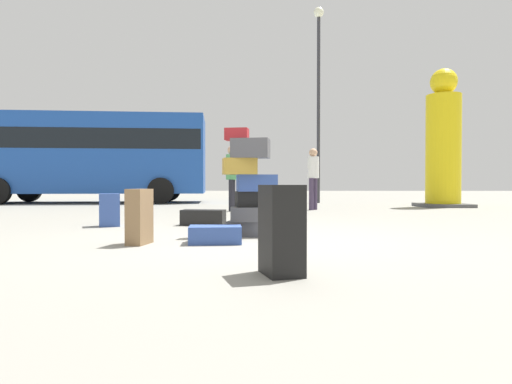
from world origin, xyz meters
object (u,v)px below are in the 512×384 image
suitcase_black_foreground_far (281,230)px  yellow_dummy_statue (443,146)px  suitcase_black_left_side (203,218)px  suitcase_cream_behind_tower (204,216)px  suitcase_tower (253,193)px  person_bearded_onlooker (232,172)px  parked_bus (91,153)px  person_tourist_with_camera (313,173)px  suitcase_navy_upright_blue (215,235)px  lamp_post (319,78)px  suitcase_brown_right_side (139,217)px  suitcase_navy_white_trunk (109,210)px

suitcase_black_foreground_far → yellow_dummy_statue: bearing=45.3°
suitcase_black_left_side → suitcase_cream_behind_tower: size_ratio=1.39×
suitcase_tower → suitcase_black_foreground_far: size_ratio=2.10×
suitcase_black_foreground_far → suitcase_cream_behind_tower: size_ratio=1.32×
person_bearded_onlooker → parked_bus: parked_bus is taller
person_bearded_onlooker → person_tourist_with_camera: person_bearded_onlooker is taller
suitcase_black_foreground_far → person_tourist_with_camera: person_tourist_with_camera is taller
suitcase_tower → suitcase_navy_upright_blue: bearing=-119.1°
suitcase_black_foreground_far → yellow_dummy_statue: (5.09, 9.90, 1.49)m
suitcase_tower → parked_bus: size_ratio=0.17×
person_bearded_onlooker → lamp_post: size_ratio=0.23×
lamp_post → parked_bus: bearing=179.7°
lamp_post → yellow_dummy_statue: bearing=-36.9°
person_bearded_onlooker → person_tourist_with_camera: size_ratio=1.01×
suitcase_cream_behind_tower → yellow_dummy_statue: yellow_dummy_statue is taller
suitcase_brown_right_side → yellow_dummy_statue: yellow_dummy_statue is taller
yellow_dummy_statue → suitcase_black_left_side: bearing=-136.1°
suitcase_navy_white_trunk → suitcase_cream_behind_tower: 1.85m
yellow_dummy_statue → parked_bus: bearing=167.5°
person_tourist_with_camera → yellow_dummy_statue: (4.03, 1.70, 0.86)m
suitcase_brown_right_side → person_bearded_onlooker: size_ratio=0.38×
suitcase_tower → person_bearded_onlooker: bearing=97.9°
suitcase_cream_behind_tower → person_tourist_with_camera: (2.39, 3.27, 0.88)m
suitcase_tower → lamp_post: 10.98m
suitcase_cream_behind_tower → person_tourist_with_camera: 4.14m
lamp_post → suitcase_brown_right_side: bearing=-106.5°
suitcase_cream_behind_tower → lamp_post: bearing=74.3°
suitcase_cream_behind_tower → person_bearded_onlooker: 2.85m
suitcase_tower → person_bearded_onlooker: (-0.72, 5.21, 0.42)m
suitcase_brown_right_side → suitcase_black_foreground_far: bearing=-36.7°
person_bearded_onlooker → yellow_dummy_statue: yellow_dummy_statue is taller
suitcase_brown_right_side → suitcase_navy_upright_blue: bearing=16.1°
suitcase_tower → yellow_dummy_statue: bearing=54.2°
suitcase_tower → person_tourist_with_camera: bearing=76.7°
suitcase_black_foreground_far → person_tourist_with_camera: (1.06, 8.20, 0.63)m
suitcase_black_foreground_far → parked_bus: bearing=100.4°
suitcase_tower → yellow_dummy_statue: yellow_dummy_statue is taller
suitcase_brown_right_side → lamp_post: bearing=82.7°
suitcase_navy_upright_blue → lamp_post: (2.38, 10.78, 4.38)m
suitcase_navy_white_trunk → parked_bus: bearing=91.3°
suitcase_black_left_side → parked_bus: parked_bus is taller
person_tourist_with_camera → parked_bus: bearing=-86.8°
lamp_post → suitcase_black_left_side: bearing=-108.3°
suitcase_black_foreground_far → person_bearded_onlooker: bearing=80.2°
suitcase_tower → suitcase_navy_white_trunk: bearing=152.1°
suitcase_black_foreground_far → person_bearded_onlooker: 7.71m
person_tourist_with_camera → yellow_dummy_statue: 4.46m
suitcase_black_left_side → suitcase_brown_right_side: bearing=-93.3°
suitcase_cream_behind_tower → suitcase_black_left_side: bearing=-75.7°
suitcase_tower → suitcase_black_foreground_far: (0.31, -2.41, -0.22)m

